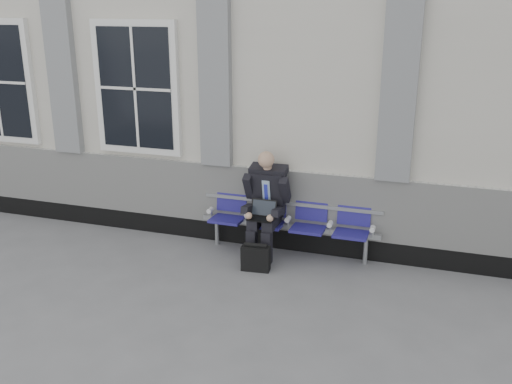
% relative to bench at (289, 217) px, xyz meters
% --- Properties ---
extents(ground, '(70.00, 70.00, 0.00)m').
position_rel_bench_xyz_m(ground, '(-2.73, -1.32, -0.55)').
color(ground, slate).
rests_on(ground, ground).
extents(station_building, '(14.40, 4.40, 4.49)m').
position_rel_bench_xyz_m(station_building, '(-2.75, 2.15, 1.67)').
color(station_building, beige).
rests_on(station_building, ground).
extents(bench, '(2.60, 0.47, 0.91)m').
position_rel_bench_xyz_m(bench, '(0.00, 0.00, 0.00)').
color(bench, '#9EA0A3').
rests_on(bench, ground).
extents(businessman, '(0.63, 0.85, 1.53)m').
position_rel_bench_xyz_m(businessman, '(-0.30, -0.14, 0.26)').
color(businessman, black).
rests_on(businessman, ground).
extents(briefcase, '(0.40, 0.20, 0.39)m').
position_rel_bench_xyz_m(briefcase, '(-0.28, -0.68, -0.37)').
color(briefcase, black).
rests_on(briefcase, ground).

